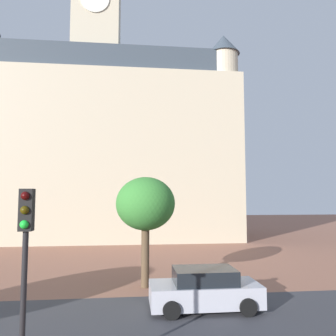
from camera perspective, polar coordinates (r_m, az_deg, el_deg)
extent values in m
plane|color=#93604C|center=(13.61, 0.07, -23.37)|extent=(120.00, 120.00, 0.00)
cube|color=#38383D|center=(12.15, 0.96, -25.66)|extent=(120.00, 6.53, 0.00)
cube|color=beige|center=(36.12, -10.23, 1.23)|extent=(26.16, 12.44, 16.23)
cube|color=#38424C|center=(38.24, -10.01, 15.24)|extent=(24.06, 11.44, 2.40)
cube|color=beige|center=(37.39, -12.45, 10.54)|extent=(4.96, 4.96, 28.38)
cylinder|color=beige|center=(32.78, 9.87, 3.87)|extent=(2.80, 2.80, 18.53)
cone|color=#38424C|center=(35.80, 9.62, 20.34)|extent=(3.20, 3.20, 2.00)
cube|color=#B2B2BC|center=(13.54, 6.38, -20.88)|extent=(4.19, 1.84, 0.80)
cube|color=black|center=(13.37, 6.35, -18.09)|extent=(2.35, 1.62, 0.56)
cylinder|color=black|center=(14.81, 11.14, -20.44)|extent=(0.64, 0.22, 0.64)
cylinder|color=black|center=(13.13, 13.73, -22.45)|extent=(0.64, 0.22, 0.64)
cylinder|color=black|center=(14.27, -0.31, -21.13)|extent=(0.64, 0.22, 0.64)
cylinder|color=black|center=(12.53, 0.64, -23.47)|extent=(0.64, 0.22, 0.64)
cylinder|color=black|center=(8.09, -23.93, -22.68)|extent=(0.12, 0.12, 3.57)
cube|color=black|center=(7.69, -23.35, -6.68)|extent=(0.28, 0.24, 0.90)
sphere|color=#390606|center=(7.56, -23.56, -4.44)|extent=(0.18, 0.18, 0.18)
sphere|color=#3C3306|center=(7.57, -23.64, -6.71)|extent=(0.18, 0.18, 0.18)
sphere|color=green|center=(7.59, -23.72, -8.97)|extent=(0.18, 0.18, 0.18)
cylinder|color=brown|center=(16.24, -3.97, -15.19)|extent=(0.38, 0.38, 2.81)
ellipsoid|color=#387F33|center=(15.98, -3.92, -6.17)|extent=(2.85, 2.85, 2.57)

